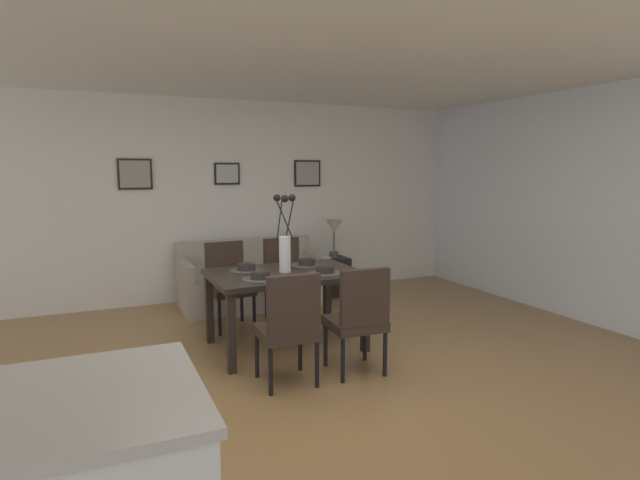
{
  "coord_description": "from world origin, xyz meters",
  "views": [
    {
      "loc": [
        -1.41,
        -3.5,
        1.71
      ],
      "look_at": [
        0.77,
        1.36,
        0.98
      ],
      "focal_mm": 29.02,
      "sensor_mm": 36.0,
      "label": 1
    }
  ],
  "objects_px": {
    "dining_chair_near_left": "(289,323)",
    "centerpiece_vase": "(285,242)",
    "sofa": "(252,283)",
    "side_table": "(334,276)",
    "dining_chair_far_left": "(359,315)",
    "dining_table": "(285,281)",
    "table_lamp": "(334,230)",
    "framed_picture_left": "(135,174)",
    "bowl_far_right": "(307,262)",
    "bowl_near_right": "(246,266)",
    "dining_chair_near_right": "(228,280)",
    "bowl_far_left": "(325,269)",
    "dining_chair_far_right": "(285,275)",
    "framed_picture_center": "(227,174)",
    "bowl_near_left": "(260,275)",
    "framed_picture_right": "(307,173)"
  },
  "relations": [
    {
      "from": "centerpiece_vase",
      "to": "bowl_near_left",
      "type": "xyz_separation_m",
      "value": [
        -0.32,
        -0.22,
        -0.24
      ]
    },
    {
      "from": "bowl_near_right",
      "to": "framed_picture_left",
      "type": "height_order",
      "value": "framed_picture_left"
    },
    {
      "from": "sofa",
      "to": "framed_picture_left",
      "type": "bearing_deg",
      "value": 159.66
    },
    {
      "from": "dining_chair_near_right",
      "to": "dining_chair_far_left",
      "type": "relative_size",
      "value": 1.0
    },
    {
      "from": "table_lamp",
      "to": "dining_chair_near_right",
      "type": "bearing_deg",
      "value": -154.21
    },
    {
      "from": "dining_chair_far_left",
      "to": "framed_picture_center",
      "type": "bearing_deg",
      "value": 96.05
    },
    {
      "from": "side_table",
      "to": "framed_picture_right",
      "type": "bearing_deg",
      "value": 111.57
    },
    {
      "from": "dining_table",
      "to": "bowl_near_right",
      "type": "distance_m",
      "value": 0.4
    },
    {
      "from": "dining_chair_near_right",
      "to": "bowl_far_left",
      "type": "xyz_separation_m",
      "value": [
        0.65,
        -1.1,
        0.27
      ]
    },
    {
      "from": "table_lamp",
      "to": "bowl_far_right",
      "type": "bearing_deg",
      "value": -124.56
    },
    {
      "from": "bowl_far_right",
      "to": "framed_picture_left",
      "type": "bearing_deg",
      "value": 126.9
    },
    {
      "from": "framed_picture_center",
      "to": "bowl_near_left",
      "type": "bearing_deg",
      "value": -97.58
    },
    {
      "from": "dining_chair_near_left",
      "to": "sofa",
      "type": "distance_m",
      "value": 2.58
    },
    {
      "from": "bowl_far_right",
      "to": "sofa",
      "type": "xyz_separation_m",
      "value": [
        -0.15,
        1.45,
        -0.5
      ]
    },
    {
      "from": "bowl_far_left",
      "to": "dining_chair_near_right",
      "type": "bearing_deg",
      "value": 120.66
    },
    {
      "from": "dining_chair_far_right",
      "to": "table_lamp",
      "type": "relative_size",
      "value": 1.8
    },
    {
      "from": "centerpiece_vase",
      "to": "table_lamp",
      "type": "xyz_separation_m",
      "value": [
        1.32,
        1.68,
        -0.13
      ]
    },
    {
      "from": "dining_chair_near_left",
      "to": "centerpiece_vase",
      "type": "xyz_separation_m",
      "value": [
        0.29,
        0.86,
        0.51
      ]
    },
    {
      "from": "bowl_near_right",
      "to": "centerpiece_vase",
      "type": "bearing_deg",
      "value": -34.39
    },
    {
      "from": "dining_chair_near_right",
      "to": "side_table",
      "type": "height_order",
      "value": "dining_chair_near_right"
    },
    {
      "from": "dining_chair_near_left",
      "to": "sofa",
      "type": "xyz_separation_m",
      "value": [
        0.45,
        2.53,
        -0.23
      ]
    },
    {
      "from": "bowl_far_left",
      "to": "bowl_far_right",
      "type": "relative_size",
      "value": 1.0
    },
    {
      "from": "dining_chair_far_left",
      "to": "centerpiece_vase",
      "type": "height_order",
      "value": "centerpiece_vase"
    },
    {
      "from": "dining_chair_far_left",
      "to": "framed_picture_left",
      "type": "relative_size",
      "value": 2.3
    },
    {
      "from": "dining_chair_near_left",
      "to": "bowl_far_left",
      "type": "height_order",
      "value": "dining_chair_near_left"
    },
    {
      "from": "centerpiece_vase",
      "to": "bowl_far_left",
      "type": "xyz_separation_m",
      "value": [
        0.31,
        -0.22,
        -0.24
      ]
    },
    {
      "from": "dining_table",
      "to": "centerpiece_vase",
      "type": "xyz_separation_m",
      "value": [
        0.0,
        0.0,
        0.37
      ]
    },
    {
      "from": "table_lamp",
      "to": "framed_picture_left",
      "type": "relative_size",
      "value": 1.27
    },
    {
      "from": "dining_chair_near_right",
      "to": "bowl_near_right",
      "type": "xyz_separation_m",
      "value": [
        0.02,
        -0.66,
        0.27
      ]
    },
    {
      "from": "centerpiece_vase",
      "to": "bowl_far_left",
      "type": "bearing_deg",
      "value": -34.88
    },
    {
      "from": "bowl_near_right",
      "to": "dining_chair_near_left",
      "type": "bearing_deg",
      "value": -88.54
    },
    {
      "from": "dining_chair_far_right",
      "to": "bowl_far_right",
      "type": "distance_m",
      "value": 0.74
    },
    {
      "from": "dining_chair_near_right",
      "to": "centerpiece_vase",
      "type": "relative_size",
      "value": 1.25
    },
    {
      "from": "sofa",
      "to": "dining_chair_near_left",
      "type": "bearing_deg",
      "value": -100.18
    },
    {
      "from": "dining_chair_far_left",
      "to": "dining_table",
      "type": "bearing_deg",
      "value": 110.02
    },
    {
      "from": "dining_table",
      "to": "bowl_far_left",
      "type": "xyz_separation_m",
      "value": [
        0.31,
        -0.22,
        0.13
      ]
    },
    {
      "from": "dining_chair_near_left",
      "to": "centerpiece_vase",
      "type": "height_order",
      "value": "centerpiece_vase"
    },
    {
      "from": "dining_chair_near_right",
      "to": "bowl_far_left",
      "type": "distance_m",
      "value": 1.3
    },
    {
      "from": "framed_picture_left",
      "to": "dining_chair_far_right",
      "type": "bearing_deg",
      "value": -40.09
    },
    {
      "from": "bowl_near_right",
      "to": "framed_picture_right",
      "type": "bearing_deg",
      "value": 53.1
    },
    {
      "from": "bowl_far_right",
      "to": "table_lamp",
      "type": "relative_size",
      "value": 0.33
    },
    {
      "from": "dining_chair_near_left",
      "to": "sofa",
      "type": "relative_size",
      "value": 0.52
    },
    {
      "from": "dining_chair_far_right",
      "to": "bowl_far_left",
      "type": "distance_m",
      "value": 1.16
    },
    {
      "from": "dining_chair_near_left",
      "to": "side_table",
      "type": "height_order",
      "value": "dining_chair_near_left"
    },
    {
      "from": "dining_chair_near_left",
      "to": "bowl_far_left",
      "type": "xyz_separation_m",
      "value": [
        0.6,
        0.64,
        0.27
      ]
    },
    {
      "from": "centerpiece_vase",
      "to": "bowl_far_right",
      "type": "bearing_deg",
      "value": 34.55
    },
    {
      "from": "framed_picture_center",
      "to": "framed_picture_left",
      "type": "bearing_deg",
      "value": -179.99
    },
    {
      "from": "dining_chair_near_right",
      "to": "dining_chair_far_right",
      "type": "height_order",
      "value": "same"
    },
    {
      "from": "centerpiece_vase",
      "to": "framed_picture_left",
      "type": "bearing_deg",
      "value": 117.87
    },
    {
      "from": "table_lamp",
      "to": "centerpiece_vase",
      "type": "bearing_deg",
      "value": -128.21
    }
  ]
}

